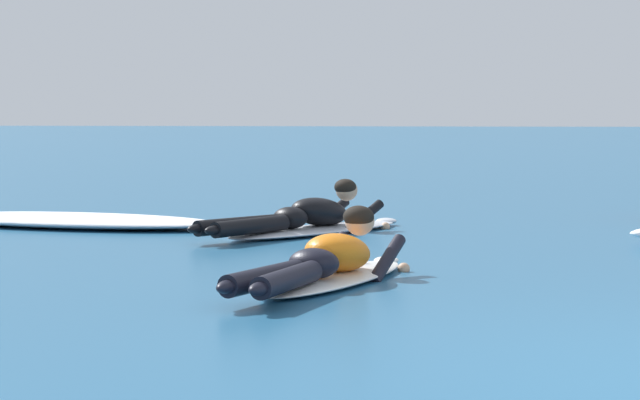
{
  "coord_description": "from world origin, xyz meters",
  "views": [
    {
      "loc": [
        -1.74,
        -5.68,
        1.19
      ],
      "look_at": [
        -2.92,
        5.35,
        0.4
      ],
      "focal_mm": 74.28,
      "sensor_mm": 36.0,
      "label": 1
    }
  ],
  "objects": [
    {
      "name": "ground_plane",
      "position": [
        0.0,
        10.0,
        0.0
      ],
      "size": [
        120.0,
        120.0,
        0.0
      ],
      "primitive_type": "plane",
      "color": "#235B84"
    },
    {
      "name": "surfer_far",
      "position": [
        -3.14,
        6.41,
        0.13
      ],
      "size": [
        1.88,
        2.46,
        0.54
      ],
      "color": "silver",
      "rests_on": "ground"
    },
    {
      "name": "whitewater_mid_right",
      "position": [
        -5.53,
        6.97,
        0.06
      ],
      "size": [
        3.28,
        1.75,
        0.13
      ],
      "color": "white",
      "rests_on": "ground"
    },
    {
      "name": "surfer_near",
      "position": [
        -2.61,
        2.99,
        0.14
      ],
      "size": [
        1.14,
        2.5,
        0.53
      ],
      "color": "white",
      "rests_on": "ground"
    }
  ]
}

